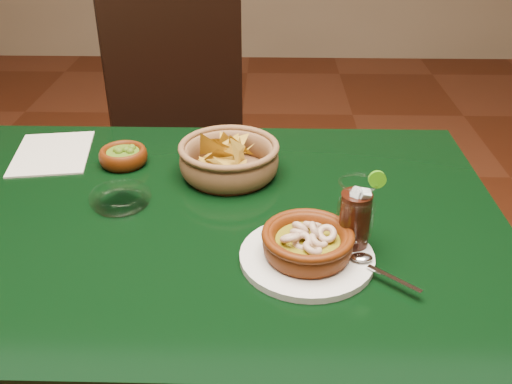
{
  "coord_description": "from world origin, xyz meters",
  "views": [
    {
      "loc": [
        0.16,
        -0.9,
        1.32
      ],
      "look_at": [
        0.14,
        -0.02,
        0.81
      ],
      "focal_mm": 40.0,
      "sensor_mm": 36.0,
      "label": 1
    }
  ],
  "objects_px": {
    "cola_drink": "(355,217)",
    "dining_table": "(185,256)",
    "chip_basket": "(229,159)",
    "dining_chair": "(192,148)",
    "shrimp_plate": "(308,246)"
  },
  "relations": [
    {
      "from": "dining_table",
      "to": "dining_chair",
      "type": "bearing_deg",
      "value": 96.3
    },
    {
      "from": "shrimp_plate",
      "to": "cola_drink",
      "type": "height_order",
      "value": "cola_drink"
    },
    {
      "from": "dining_chair",
      "to": "shrimp_plate",
      "type": "xyz_separation_m",
      "value": [
        0.3,
        -0.85,
        0.23
      ]
    },
    {
      "from": "dining_table",
      "to": "chip_basket",
      "type": "xyz_separation_m",
      "value": [
        0.08,
        0.16,
        0.14
      ]
    },
    {
      "from": "dining_table",
      "to": "dining_chair",
      "type": "distance_m",
      "value": 0.72
    },
    {
      "from": "dining_table",
      "to": "cola_drink",
      "type": "bearing_deg",
      "value": -19.06
    },
    {
      "from": "shrimp_plate",
      "to": "chip_basket",
      "type": "distance_m",
      "value": 0.33
    },
    {
      "from": "shrimp_plate",
      "to": "dining_table",
      "type": "bearing_deg",
      "value": 148.75
    },
    {
      "from": "dining_table",
      "to": "cola_drink",
      "type": "height_order",
      "value": "cola_drink"
    },
    {
      "from": "chip_basket",
      "to": "cola_drink",
      "type": "relative_size",
      "value": 1.61
    },
    {
      "from": "chip_basket",
      "to": "cola_drink",
      "type": "xyz_separation_m",
      "value": [
        0.22,
        -0.26,
        0.03
      ]
    },
    {
      "from": "cola_drink",
      "to": "dining_table",
      "type": "bearing_deg",
      "value": 160.94
    },
    {
      "from": "shrimp_plate",
      "to": "chip_basket",
      "type": "relative_size",
      "value": 1.16
    },
    {
      "from": "dining_table",
      "to": "chip_basket",
      "type": "relative_size",
      "value": 5.01
    },
    {
      "from": "dining_chair",
      "to": "shrimp_plate",
      "type": "height_order",
      "value": "dining_chair"
    }
  ]
}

